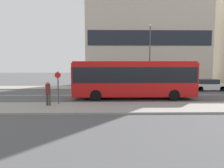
% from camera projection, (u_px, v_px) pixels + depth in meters
% --- Properties ---
extents(ground_plane, '(120.00, 120.00, 0.00)m').
position_uv_depth(ground_plane, '(102.00, 95.00, 20.12)').
color(ground_plane, '#4F4F51').
extents(sidewalk_near, '(44.00, 3.50, 0.13)m').
position_uv_depth(sidewalk_near, '(99.00, 108.00, 13.89)').
color(sidewalk_near, gray).
rests_on(sidewalk_near, ground_plane).
extents(sidewalk_far, '(44.00, 3.50, 0.13)m').
position_uv_depth(sidewalk_far, '(103.00, 88.00, 26.33)').
color(sidewalk_far, gray).
rests_on(sidewalk_far, ground_plane).
extents(lane_centerline, '(41.80, 0.16, 0.01)m').
position_uv_depth(lane_centerline, '(102.00, 95.00, 20.12)').
color(lane_centerline, silver).
rests_on(lane_centerline, ground_plane).
extents(apartment_block_left_tower, '(18.92, 4.36, 25.34)m').
position_uv_depth(apartment_block_left_tower, '(148.00, 2.00, 30.63)').
color(apartment_block_left_tower, beige).
rests_on(apartment_block_left_tower, ground_plane).
extents(city_bus, '(10.71, 2.58, 3.34)m').
position_uv_depth(city_bus, '(133.00, 77.00, 17.85)').
color(city_bus, red).
rests_on(city_bus, ground_plane).
extents(parked_car_0, '(4.05, 1.73, 1.37)m').
position_uv_depth(parked_car_0, '(208.00, 85.00, 23.66)').
color(parked_car_0, silver).
rests_on(parked_car_0, ground_plane).
extents(pedestrian_near_stop, '(0.34, 0.34, 1.79)m').
position_uv_depth(pedestrian_near_stop, '(48.00, 91.00, 14.19)').
color(pedestrian_near_stop, '#4C4233').
rests_on(pedestrian_near_stop, sidewalk_near).
extents(bus_stop_sign, '(0.44, 0.12, 2.42)m').
position_uv_depth(bus_stop_sign, '(58.00, 85.00, 14.85)').
color(bus_stop_sign, '#4C4C51').
rests_on(bus_stop_sign, sidewalk_near).
extents(street_lamp, '(0.36, 0.36, 7.98)m').
position_uv_depth(street_lamp, '(150.00, 50.00, 25.07)').
color(street_lamp, '#4C4C51').
rests_on(street_lamp, sidewalk_far).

